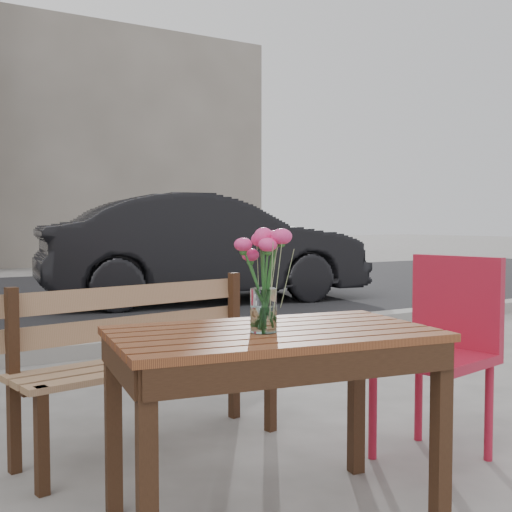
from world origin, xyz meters
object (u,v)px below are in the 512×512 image
(main_vase, at_px, (264,268))
(parked_car, at_px, (205,248))
(red_chair, at_px, (442,341))
(main_table, at_px, (273,362))

(main_vase, bearing_deg, parked_car, 65.43)
(red_chair, bearing_deg, main_vase, -91.60)
(red_chair, relative_size, parked_car, 0.21)
(main_table, distance_m, red_chair, 1.02)
(parked_car, bearing_deg, main_table, 163.94)
(main_table, relative_size, main_vase, 3.36)
(red_chair, bearing_deg, parked_car, 152.57)
(main_table, xyz_separation_m, parked_car, (2.62, 5.83, 0.14))
(red_chair, distance_m, main_vase, 1.14)
(main_table, height_order, main_vase, main_vase)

